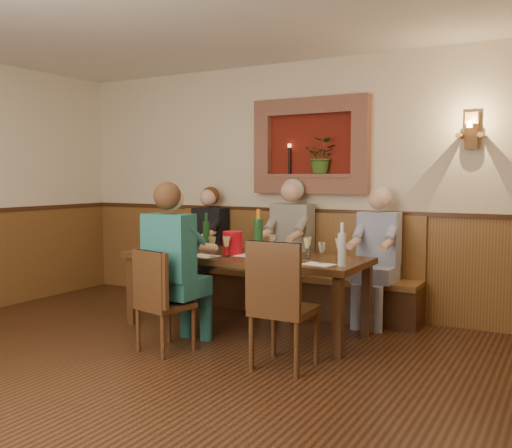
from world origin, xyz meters
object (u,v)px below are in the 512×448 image
Objects in this scene: wine_bottle_green_a at (258,237)px; wine_bottle_green_b at (206,235)px; dining_table at (245,262)px; water_bottle at (342,248)px; chair_near_left at (164,322)px; person_bench_left at (206,255)px; chair_near_right at (283,331)px; bench at (287,282)px; person_bench_right at (376,268)px; person_chair_front at (176,279)px; spittoon_bucket at (233,243)px; person_bench_mid at (288,258)px.

wine_bottle_green_b is at bearing 163.13° from wine_bottle_green_a.
dining_table is 1.13m from water_bottle.
chair_near_left is at bearing -104.93° from dining_table.
person_bench_left reaches higher than chair_near_left.
bench is at bearing 114.32° from chair_near_right.
person_chair_front is at bearing -128.93° from person_bench_right.
person_bench_left is 0.95× the size of person_chair_front.
wine_bottle_green_a reaches higher than spittoon_bucket.
person_bench_mid reaches higher than person_bench_left.
chair_near_right is 0.73× the size of person_bench_left.
dining_table is 6.44× the size of water_bottle.
water_bottle is (0.03, -1.06, 0.32)m from person_bench_right.
chair_near_right is at bearing -97.75° from person_bench_right.
water_bottle is at bearing -88.20° from person_bench_right.
bench is 1.09m from person_bench_right.
person_bench_right is 1.77m from wine_bottle_green_b.
chair_near_right is at bearing -64.62° from bench.
person_bench_left is at bearing 126.55° from chair_near_left.
chair_near_right is 2.74× the size of water_bottle.
person_chair_front is (-0.25, -1.72, 0.28)m from bench.
chair_near_right is 2.24× the size of wine_bottle_green_a.
dining_table is 1.73× the size of person_bench_left.
person_chair_front is (-1.08, 0.03, 0.31)m from chair_near_right.
person_bench_mid is at bearing 49.93° from wine_bottle_green_b.
dining_table is at bearing -12.84° from wine_bottle_green_b.
person_bench_left is at bearing 124.69° from wine_bottle_green_b.
water_bottle reaches higher than bench.
chair_near_left is 1.84m from person_bench_mid.
water_bottle is at bearing 22.57° from person_chair_front.
dining_table is 0.84m from person_bench_mid.
person_chair_front reaches higher than bench.
person_chair_front is at bearing -99.42° from spittoon_bucket.
wine_bottle_green_a is at bearing -81.17° from person_bench_mid.
person_bench_mid is (0.07, 0.84, -0.06)m from dining_table.
person_chair_front reaches higher than person_bench_right.
wine_bottle_green_a is 0.88m from water_bottle.
person_chair_front is at bearing 177.14° from chair_near_right.
person_bench_right is (1.31, 1.78, 0.32)m from chair_near_left.
person_bench_left is 2.39m from water_bottle.
dining_table is at bearing -141.58° from person_bench_right.
person_bench_left reaches higher than water_bottle.
wine_bottle_green_b is 1.03× the size of water_bottle.
water_bottle reaches higher than chair_near_right.
person_bench_mid is at bearing 98.83° from wine_bottle_green_a.
person_bench_left reaches higher than dining_table.
chair_near_left is at bearing -126.28° from person_bench_right.
bench is at bearing 5.80° from person_bench_left.
dining_table is 0.59m from wine_bottle_green_b.
person_bench_left is at bearing 179.84° from person_bench_mid.
water_bottle is (0.26, 0.59, 0.60)m from chair_near_right.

